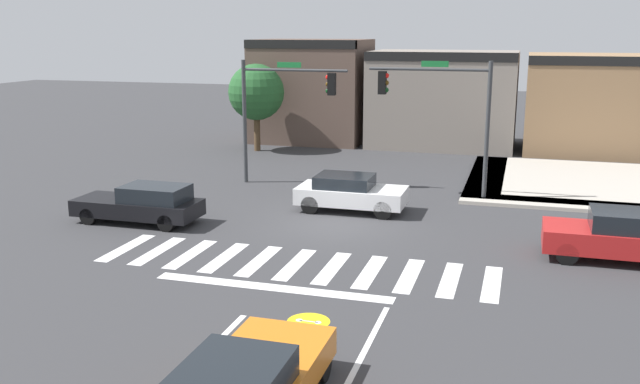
% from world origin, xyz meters
% --- Properties ---
extents(ground_plane, '(120.00, 120.00, 0.00)m').
position_xyz_m(ground_plane, '(0.00, 0.00, 0.00)').
color(ground_plane, '#353538').
extents(crosswalk_near, '(12.02, 2.93, 0.01)m').
position_xyz_m(crosswalk_near, '(0.00, -4.50, 0.00)').
color(crosswalk_near, silver).
rests_on(crosswalk_near, ground_plane).
extents(bike_detector_marking, '(1.05, 1.05, 0.01)m').
position_xyz_m(bike_detector_marking, '(1.64, -8.39, 0.00)').
color(bike_detector_marking, yellow).
rests_on(bike_detector_marking, ground_plane).
extents(curb_corner_northeast, '(10.00, 10.60, 0.15)m').
position_xyz_m(curb_corner_northeast, '(8.49, 9.42, 0.07)').
color(curb_corner_northeast, '#B2AA9E').
rests_on(curb_corner_northeast, ground_plane).
extents(storefront_row, '(24.83, 6.21, 6.30)m').
position_xyz_m(storefront_row, '(2.48, 18.86, 2.92)').
color(storefront_row, brown).
rests_on(storefront_row, ground_plane).
extents(traffic_signal_northeast, '(4.99, 0.32, 5.68)m').
position_xyz_m(traffic_signal_northeast, '(3.02, 5.33, 3.96)').
color(traffic_signal_northeast, '#383A3D').
rests_on(traffic_signal_northeast, ground_plane).
extents(traffic_signal_northwest, '(4.89, 0.32, 5.58)m').
position_xyz_m(traffic_signal_northwest, '(-4.03, 5.86, 3.87)').
color(traffic_signal_northwest, '#383A3D').
rests_on(traffic_signal_northwest, ground_plane).
extents(car_white, '(4.17, 1.94, 1.40)m').
position_xyz_m(car_white, '(0.03, 2.14, 0.74)').
color(car_white, white).
rests_on(car_white, ground_plane).
extents(car_black, '(4.62, 1.77, 1.42)m').
position_xyz_m(car_black, '(-6.79, -1.67, 0.72)').
color(car_black, black).
rests_on(car_black, ground_plane).
extents(car_orange, '(1.93, 4.21, 1.43)m').
position_xyz_m(car_orange, '(1.92, -12.76, 0.72)').
color(car_orange, orange).
rests_on(car_orange, ground_plane).
extents(car_red, '(4.50, 1.90, 1.56)m').
position_xyz_m(car_red, '(9.42, -1.34, 0.79)').
color(car_red, red).
rests_on(car_red, ground_plane).
extents(roadside_tree, '(3.22, 3.22, 5.01)m').
position_xyz_m(roadside_tree, '(-8.50, 14.00, 3.38)').
color(roadside_tree, '#4C3823').
rests_on(roadside_tree, ground_plane).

